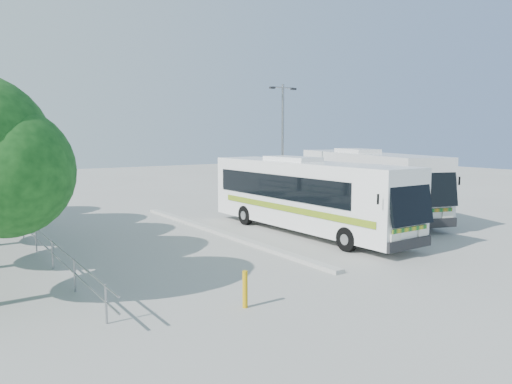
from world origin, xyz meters
TOP-DOWN VIEW (x-y plane):
  - ground at (0.00, 0.00)m, footprint 100.00×100.00m
  - kerb_divider at (-2.30, 2.00)m, footprint 0.40×16.00m
  - railing at (-10.00, 4.00)m, footprint 0.06×22.00m
  - coach_main at (1.19, 0.08)m, footprint 2.77×12.04m
  - coach_adjacent at (7.37, 2.31)m, footprint 6.19×12.87m
  - lamppost at (3.95, 5.60)m, footprint 1.81×0.22m
  - bollard at (-6.59, -6.91)m, footprint 0.17×0.17m

SIDE VIEW (x-z plane):
  - ground at x=0.00m, z-range 0.00..0.00m
  - kerb_divider at x=-2.30m, z-range 0.00..0.15m
  - bollard at x=-6.59m, z-range 0.00..1.00m
  - railing at x=-10.00m, z-range 0.24..1.24m
  - coach_main at x=1.19m, z-range 0.16..3.48m
  - coach_adjacent at x=7.37m, z-range 0.17..3.70m
  - lamppost at x=3.95m, z-range 0.39..7.81m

